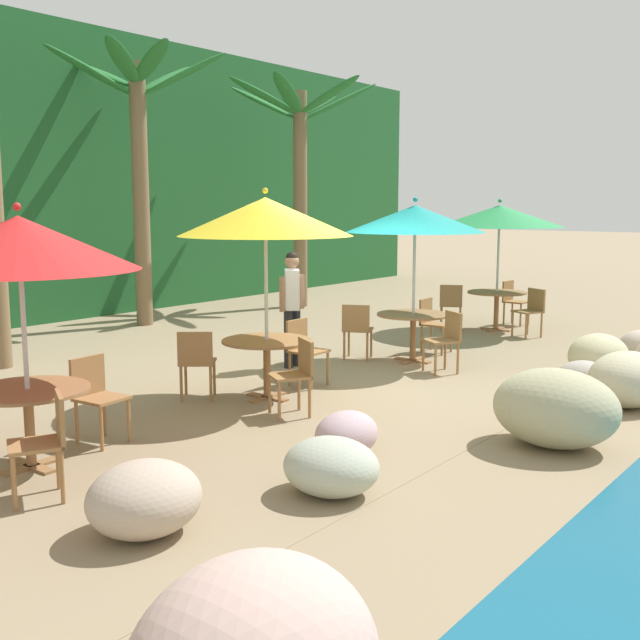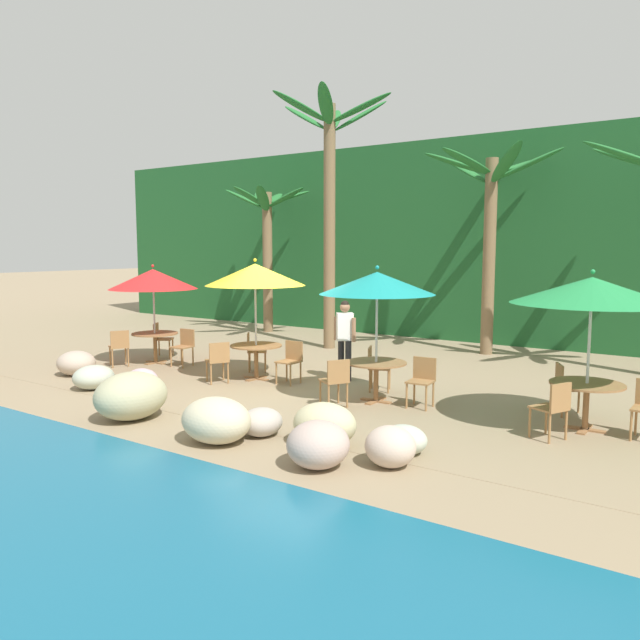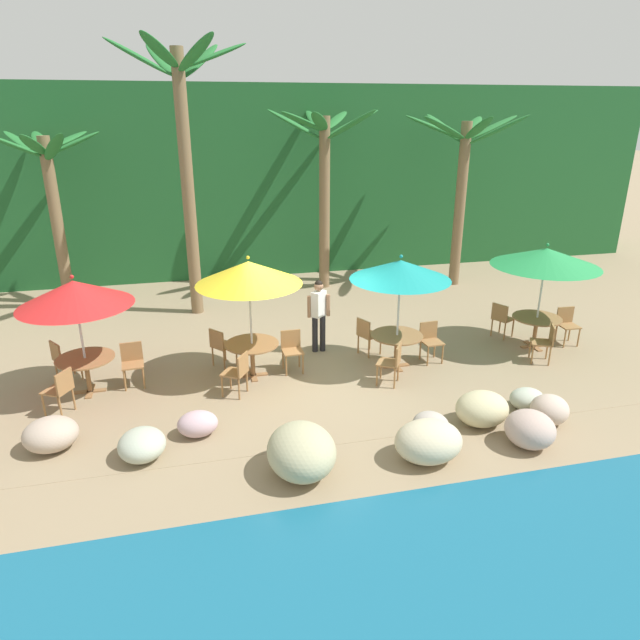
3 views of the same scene
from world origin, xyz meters
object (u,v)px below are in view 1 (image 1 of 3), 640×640
Objects in this scene: chair_yellow_seaward at (303,347)px; umbrella_green at (500,216)px; dining_table_yellow at (267,350)px; dining_table_green at (497,298)px; dining_table_red at (28,402)px; chair_teal_left at (446,337)px; chair_red_seaward at (96,393)px; chair_green_seaward at (513,299)px; chair_teal_seaward at (432,321)px; palm_tree_fourth at (300,148)px; umbrella_red at (19,243)px; chair_yellow_inland at (196,359)px; chair_teal_inland at (357,327)px; chair_yellow_left at (297,371)px; chair_green_left at (531,309)px; chair_red_left at (47,438)px; chair_green_inland at (451,303)px; umbrella_yellow at (265,217)px; palm_tree_third at (138,133)px; waiter_in_white at (292,301)px; umbrella_teal at (415,219)px; dining_table_teal at (413,322)px.

chair_yellow_seaward is 0.35× the size of umbrella_green.
dining_table_yellow and dining_table_green have the same top height.
chair_teal_left is at bearing -10.17° from dining_table_red.
chair_red_seaward and chair_green_seaward have the same top height.
palm_tree_fourth is (3.17, 5.29, 3.14)m from chair_teal_seaward.
umbrella_red is 2.18× the size of dining_table_yellow.
chair_yellow_inland is 1.00× the size of chair_teal_seaward.
chair_teal_inland is at bearing 4.41° from dining_table_red.
palm_tree_fourth is at bearing 38.69° from chair_yellow_left.
chair_green_left is (9.51, -0.83, -0.10)m from dining_table_red.
chair_red_left is 1.00× the size of chair_yellow_inland.
chair_green_left is (9.84, -0.04, 0.00)m from chair_red_left.
chair_green_inland is (5.27, 0.62, 0.00)m from chair_yellow_seaward.
chair_red_seaward is 2.94m from umbrella_yellow.
umbrella_red is at bearing 175.01° from chair_green_left.
umbrella_yellow is at bearing -179.58° from chair_green_seaward.
chair_yellow_left is at bearing -0.25° from chair_red_left.
palm_tree_fourth is (0.77, 5.98, 3.14)m from chair_green_left.
dining_table_green is at bearing -95.38° from palm_tree_fourth.
palm_tree_third reaches higher than chair_yellow_left.
palm_tree_third is at bearing 63.11° from dining_table_yellow.
umbrella_yellow reaches higher than waiter_in_white.
palm_tree_third reaches higher than chair_red_left.
umbrella_teal reaches higher than dining_table_teal.
umbrella_yellow reaches higher than dining_table_red.
palm_tree_third is at bearing 121.61° from umbrella_green.
chair_red_left and chair_teal_left have the same top height.
dining_table_teal is 1.26× the size of chair_teal_inland.
palm_tree_third is at bearing 63.29° from chair_yellow_left.
chair_yellow_seaward is 6.93m from palm_tree_third.
chair_yellow_inland is at bearing 176.06° from chair_green_seaward.
dining_table_red is 1.26× the size of chair_teal_left.
chair_yellow_seaward is at bearing 170.60° from dining_table_teal.
palm_tree_third is (6.52, 6.62, 3.22)m from chair_red_left.
umbrella_teal is at bearing -176.42° from dining_table_teal.
chair_yellow_inland reaches higher than dining_table_green.
chair_green_seaward is at bearing -3.94° from chair_yellow_inland.
chair_yellow_seaward is 0.51× the size of waiter_in_white.
chair_yellow_inland is 1.00× the size of chair_green_left.
umbrella_yellow is (3.22, -0.03, 0.19)m from umbrella_red.
chair_yellow_inland is (-0.60, 0.61, -0.10)m from dining_table_yellow.
umbrella_yellow is 1.92m from chair_yellow_inland.
palm_tree_third is (-3.61, 5.86, 1.58)m from umbrella_green.
umbrella_teal is 1.00× the size of umbrella_green.
chair_red_left is at bearing -112.79° from dining_table_red.
chair_red_seaward is at bearing 178.82° from umbrella_green.
umbrella_teal reaches higher than chair_teal_seaward.
dining_table_red is at bearing 67.21° from chair_red_left.
chair_red_left is 9.78m from chair_green_inland.
chair_red_left is at bearing 177.52° from chair_teal_left.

